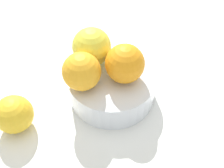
{
  "coord_description": "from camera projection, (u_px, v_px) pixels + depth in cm",
  "views": [
    {
      "loc": [
        -5.21,
        -33.22,
        39.89
      ],
      "look_at": [
        0.0,
        0.0,
        3.14
      ],
      "focal_mm": 42.82,
      "sensor_mm": 36.0,
      "label": 1
    }
  ],
  "objects": [
    {
      "name": "ground_plane",
      "position": [
        112.0,
        98.0,
        0.53
      ],
      "size": [
        110.0,
        110.0,
        2.0
      ],
      "primitive_type": "cube",
      "color": "white"
    },
    {
      "name": "orange_in_bowl_0",
      "position": [
        125.0,
        64.0,
        0.46
      ],
      "size": [
        6.88,
        6.88,
        6.88
      ],
      "primitive_type": "sphere",
      "color": "orange",
      "rests_on": "fruit_bowl"
    },
    {
      "name": "orange_loose_0",
      "position": [
        14.0,
        114.0,
        0.45
      ],
      "size": [
        6.56,
        6.56,
        6.56
      ],
      "primitive_type": "sphere",
      "color": "yellow",
      "rests_on": "ground_plane"
    },
    {
      "name": "fruit_bowl",
      "position": [
        112.0,
        86.0,
        0.5
      ],
      "size": [
        16.2,
        16.2,
        5.23
      ],
      "color": "silver",
      "rests_on": "ground_plane"
    },
    {
      "name": "orange_in_bowl_1",
      "position": [
        92.0,
        47.0,
        0.48
      ],
      "size": [
        7.13,
        7.13,
        7.13
      ],
      "primitive_type": "sphere",
      "color": "yellow",
      "rests_on": "fruit_bowl"
    },
    {
      "name": "orange_in_bowl_2",
      "position": [
        82.0,
        71.0,
        0.44
      ],
      "size": [
        6.61,
        6.61,
        6.61
      ],
      "primitive_type": "sphere",
      "color": "#F9A823",
      "rests_on": "fruit_bowl"
    }
  ]
}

